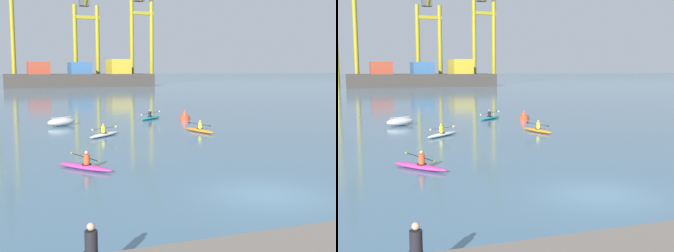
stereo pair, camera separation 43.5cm
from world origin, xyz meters
TOP-DOWN VIEW (x-y plane):
  - ground_plane at (0.00, 0.00)m, footprint 800.00×800.00m
  - container_barge at (9.95, 109.71)m, footprint 39.63×11.42m
  - gantry_crane_west_mid at (-9.68, 116.52)m, footprint 6.38×17.37m
  - gantry_crane_east_mid at (13.10, 116.59)m, footprint 7.67×18.37m
  - gantry_crane_east at (29.74, 116.14)m, footprint 7.38×21.32m
  - capsized_dinghy at (-5.07, 24.74)m, footprint 2.82×2.10m
  - channel_buoy at (6.74, 25.25)m, footprint 0.90×0.90m
  - kayak_magenta at (-5.95, 6.95)m, footprint 2.61×3.02m
  - kayak_orange at (4.71, 17.15)m, footprint 2.19×3.44m
  - kayak_teal at (3.79, 26.97)m, footprint 2.96×2.68m
  - kayak_white at (-2.81, 17.43)m, footprint 2.89×2.76m
  - seated_onlooker at (-7.79, -4.97)m, footprint 0.32×0.30m

SIDE VIEW (x-z plane):
  - ground_plane at x=0.00m, z-range 0.00..0.00m
  - kayak_magenta at x=-5.95m, z-range -0.36..0.70m
  - kayak_orange at x=4.71m, z-range -0.30..0.65m
  - kayak_teal at x=3.79m, z-range -0.30..0.65m
  - kayak_white at x=-2.81m, z-range -0.30..0.65m
  - capsized_dinghy at x=-5.07m, z-range -0.03..0.73m
  - channel_buoy at x=6.74m, z-range -0.14..0.86m
  - seated_onlooker at x=-7.79m, z-range 0.51..1.40m
  - container_barge at x=9.95m, z-range -1.22..6.31m
  - gantry_crane_east_mid at x=13.10m, z-range -0.57..33.04m
  - gantry_crane_east at x=29.74m, z-range 0.06..34.96m
  - gantry_crane_west_mid at x=-9.68m, z-range 0.79..37.93m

